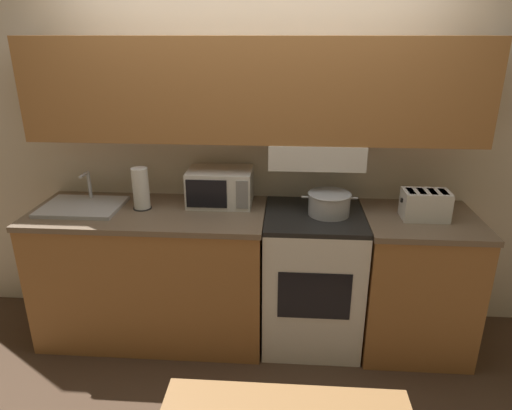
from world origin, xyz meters
TOP-DOWN VIEW (x-y plane):
  - ground_plane at (0.00, 0.00)m, footprint 16.00×16.00m
  - wall_back at (0.01, -0.06)m, footprint 5.30×0.38m
  - lower_counter_main at (-0.69, -0.33)m, footprint 1.55×0.69m
  - lower_counter_right_stub at (1.10, -0.33)m, footprint 0.72×0.69m
  - stove_range at (0.41, -0.32)m, footprint 0.64×0.65m
  - cooking_pot at (0.50, -0.32)m, footprint 0.36×0.28m
  - microwave at (-0.22, -0.18)m, footprint 0.43×0.31m
  - toaster at (1.10, -0.35)m, footprint 0.29×0.18m
  - sink_basin at (-1.13, -0.33)m, footprint 0.52×0.40m
  - paper_towel_roll at (-0.73, -0.30)m, footprint 0.12×0.12m

SIDE VIEW (x-z plane):
  - ground_plane at x=0.00m, z-range 0.00..0.00m
  - stove_range at x=0.41m, z-range 0.00..0.94m
  - lower_counter_main at x=-0.69m, z-range 0.00..0.94m
  - lower_counter_right_stub at x=1.10m, z-range 0.00..0.94m
  - sink_basin at x=-1.13m, z-range 0.85..1.06m
  - cooking_pot at x=0.50m, z-range 0.94..1.09m
  - toaster at x=1.10m, z-range 0.94..1.12m
  - microwave at x=-0.22m, z-range 0.94..1.18m
  - paper_towel_roll at x=-0.73m, z-range 0.94..1.22m
  - wall_back at x=0.01m, z-range 0.20..2.75m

